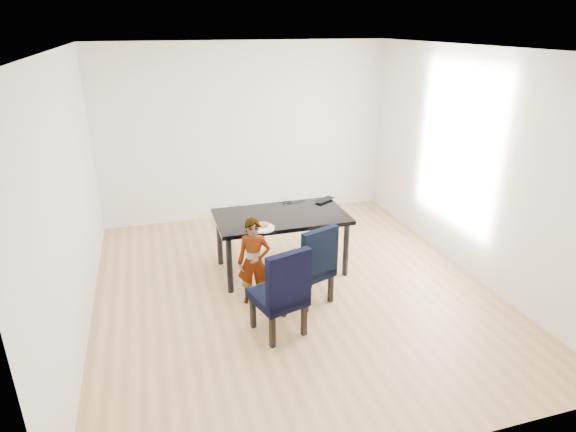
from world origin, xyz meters
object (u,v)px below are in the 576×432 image
object	(u,v)px
chair_left	(278,290)
laptop	(322,199)
dining_table	(281,243)
plate	(262,228)
chair_right	(308,263)
child	(254,262)

from	to	relation	value
chair_left	laptop	xyz separation A→B (m)	(1.05, 1.62, 0.28)
dining_table	plate	distance (m)	0.61
laptop	chair_right	bearing A→B (deg)	33.74
laptop	plate	bearing A→B (deg)	6.00
plate	laptop	distance (m)	1.21
chair_right	child	distance (m)	0.60
chair_left	child	distance (m)	0.63
plate	laptop	size ratio (longest dim) A/B	0.91
chair_right	plate	xyz separation A→B (m)	(-0.41, 0.43, 0.29)
chair_left	laptop	distance (m)	1.95
child	plate	distance (m)	0.43
dining_table	chair_right	size ratio (longest dim) A/B	1.71
child	plate	size ratio (longest dim) A/B	3.57
plate	laptop	xyz separation A→B (m)	(0.98, 0.70, 0.00)
dining_table	chair_left	world-z (taller)	chair_left
chair_left	chair_right	xyz separation A→B (m)	(0.48, 0.49, -0.02)
dining_table	laptop	bearing A→B (deg)	27.89
laptop	child	bearing A→B (deg)	11.42
dining_table	chair_right	bearing A→B (deg)	-83.30
chair_right	plate	distance (m)	0.66
chair_left	laptop	world-z (taller)	chair_left
child	dining_table	bearing A→B (deg)	69.90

